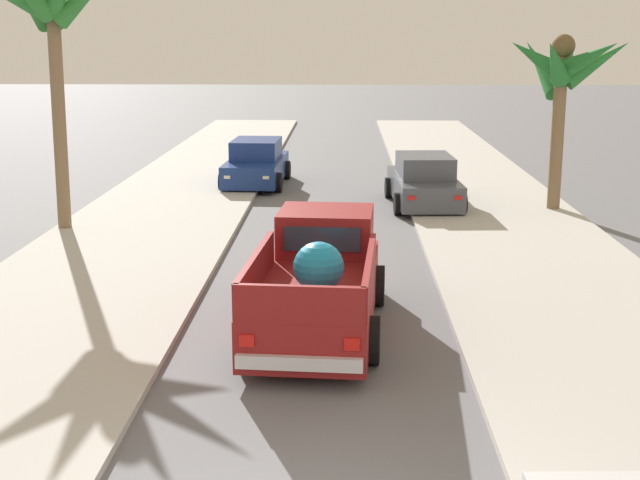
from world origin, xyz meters
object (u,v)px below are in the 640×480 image
Objects in this scene: car_left_mid at (424,182)px; palm_tree_left_fore at (564,69)px; pickup_truck at (319,283)px; car_right_near at (256,164)px; palm_tree_left_mid at (51,11)px.

palm_tree_left_fore reaches higher than car_left_mid.
palm_tree_left_fore reaches higher than pickup_truck.
car_right_near is (-2.55, 14.28, -0.09)m from pickup_truck.
pickup_truck is 1.23× the size of car_right_near.
car_left_mid is 0.86× the size of palm_tree_left_fore.
car_right_near is at bearing 58.04° from palm_tree_left_mid.
car_right_near is 0.65× the size of palm_tree_left_mid.
palm_tree_left_fore is (3.69, -0.76, 3.31)m from car_left_mid.
pickup_truck is 0.80× the size of palm_tree_left_mid.
palm_tree_left_fore is at bearing -25.25° from car_right_near.
car_right_near is at bearing 154.75° from palm_tree_left_fore.
pickup_truck is at bearing -47.25° from palm_tree_left_mid.
pickup_truck reaches higher than car_right_near.
car_right_near is 10.52m from palm_tree_left_fore.
pickup_truck is 12.37m from palm_tree_left_fore.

